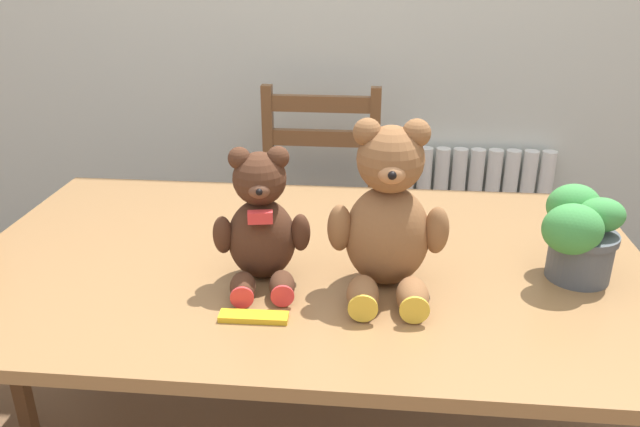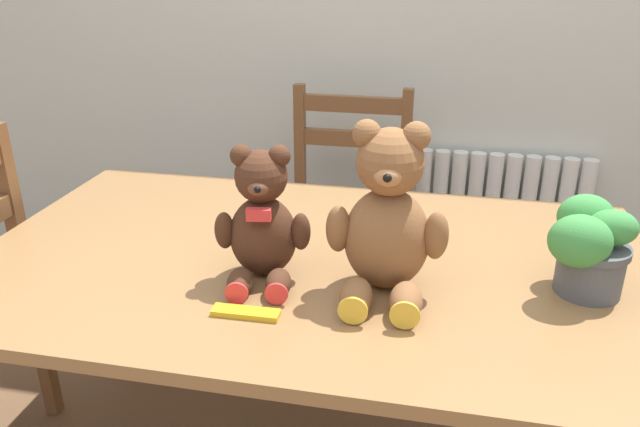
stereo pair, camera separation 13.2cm
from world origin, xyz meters
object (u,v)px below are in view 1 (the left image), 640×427
Objects in this scene: wooden_chair_behind at (318,211)px; chocolate_bar at (254,317)px; teddy_bear_left at (261,225)px; teddy_bear_right at (388,218)px; potted_plant at (579,233)px.

chocolate_bar is (-0.01, -1.13, 0.25)m from wooden_chair_behind.
teddy_bear_left is 0.27m from teddy_bear_right.
potted_plant is at bearing 126.38° from wooden_chair_behind.
potted_plant is (0.68, 0.07, -0.02)m from teddy_bear_left.
teddy_bear_right is at bearing 169.90° from teddy_bear_left.
teddy_bear_right is (0.27, -0.00, 0.03)m from teddy_bear_left.
teddy_bear_right is 2.68× the size of chocolate_bar.
potted_plant is at bearing 19.48° from chocolate_bar.
wooden_chair_behind is 1.16m from chocolate_bar.
chocolate_bar is (0.01, -0.17, -0.12)m from teddy_bear_left.
teddy_bear_left is at bearing 93.84° from chocolate_bar.
potted_plant is 1.46× the size of chocolate_bar.
teddy_bear_right reaches higher than teddy_bear_left.
chocolate_bar is at bearing -160.52° from potted_plant.
teddy_bear_left is 0.69m from potted_plant.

